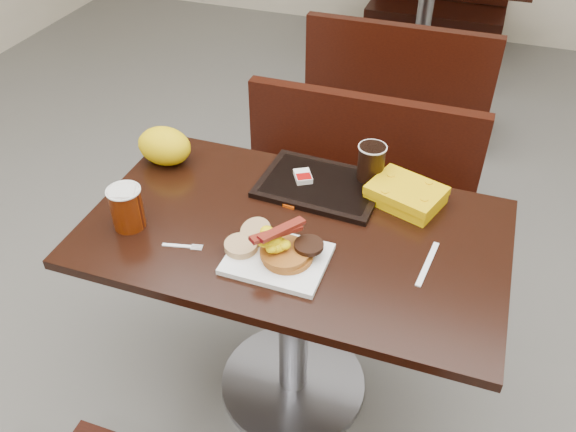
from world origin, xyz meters
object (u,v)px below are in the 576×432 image
(table_near, at_px, (294,316))
(platter, at_px, (277,259))
(table_far, at_px, (423,28))
(hashbrown_sleeve_left, at_px, (303,176))
(fork, at_px, (177,246))
(knife, at_px, (428,264))
(coffee_cup_near, at_px, (127,208))
(tray, at_px, (320,185))
(clamshell, at_px, (406,195))
(pancake_stack, at_px, (287,254))
(bench_near_n, at_px, (348,197))
(bench_far_s, at_px, (402,75))
(coffee_cup_far, at_px, (371,162))
(paper_bag, at_px, (165,146))

(table_near, xyz_separation_m, platter, (-0.00, -0.14, 0.38))
(table_far, xyz_separation_m, hashbrown_sleeve_left, (-0.05, -2.38, 0.40))
(fork, bearing_deg, knife, 0.59)
(coffee_cup_near, distance_m, fork, 0.18)
(tray, bearing_deg, fork, -123.92)
(table_far, bearing_deg, coffee_cup_near, -99.39)
(platter, height_order, tray, tray)
(clamshell, bearing_deg, platter, -107.68)
(table_far, bearing_deg, clamshell, -83.35)
(pancake_stack, bearing_deg, platter, -168.12)
(fork, bearing_deg, table_near, 19.35)
(platter, relative_size, tray, 0.71)
(pancake_stack, height_order, fork, pancake_stack)
(table_near, height_order, bench_near_n, table_near)
(bench_far_s, xyz_separation_m, coffee_cup_near, (-0.45, -2.04, 0.45))
(knife, bearing_deg, pancake_stack, -65.58)
(bench_far_s, distance_m, coffee_cup_near, 2.14)
(platter, bearing_deg, hashbrown_sleeve_left, 98.00)
(table_far, xyz_separation_m, fork, (-0.28, -2.78, 0.38))
(fork, bearing_deg, pancake_stack, -4.96)
(hashbrown_sleeve_left, bearing_deg, clamshell, -28.44)
(bench_far_s, distance_m, coffee_cup_far, 1.68)
(paper_bag, bearing_deg, platter, -32.83)
(knife, height_order, paper_bag, paper_bag)
(platter, height_order, paper_bag, paper_bag)
(table_near, relative_size, bench_near_n, 1.20)
(table_far, xyz_separation_m, pancake_stack, (0.03, -2.74, 0.40))
(pancake_stack, bearing_deg, clamshell, 55.65)
(coffee_cup_near, xyz_separation_m, knife, (0.84, 0.12, -0.06))
(pancake_stack, xyz_separation_m, tray, (-0.01, 0.35, -0.02))
(table_near, xyz_separation_m, paper_bag, (-0.51, 0.19, 0.44))
(platter, xyz_separation_m, pancake_stack, (0.03, 0.01, 0.02))
(fork, xyz_separation_m, hashbrown_sleeve_left, (0.24, 0.40, 0.02))
(hashbrown_sleeve_left, relative_size, paper_bag, 0.38)
(table_far, relative_size, paper_bag, 6.70)
(platter, distance_m, coffee_cup_far, 0.47)
(table_far, distance_m, platter, 2.77)
(bench_near_n, distance_m, knife, 0.91)
(platter, xyz_separation_m, paper_bag, (-0.51, 0.33, 0.05))
(platter, height_order, fork, platter)
(table_far, xyz_separation_m, platter, (-0.00, -2.74, 0.38))
(table_near, bearing_deg, coffee_cup_near, -162.82)
(paper_bag, bearing_deg, clamshell, 3.12)
(platter, bearing_deg, pancake_stack, 12.69)
(table_near, distance_m, hashbrown_sleeve_left, 0.46)
(hashbrown_sleeve_left, height_order, clamshell, clamshell)
(coffee_cup_far, xyz_separation_m, paper_bag, (-0.66, -0.11, -0.01))
(table_near, xyz_separation_m, coffee_cup_near, (-0.45, -0.14, 0.44))
(platter, bearing_deg, fork, -172.10)
(tray, distance_m, paper_bag, 0.53)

